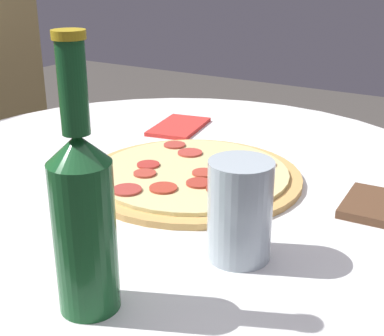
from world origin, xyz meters
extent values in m
cylinder|color=white|center=(0.00, 0.00, 0.77)|extent=(0.99, 0.99, 0.02)
cylinder|color=tan|center=(-0.03, -0.05, 0.78)|extent=(0.35, 0.35, 0.01)
cylinder|color=beige|center=(-0.03, -0.05, 0.79)|extent=(0.31, 0.31, 0.01)
cylinder|color=#B53E30|center=(-0.08, 0.00, 0.80)|extent=(0.04, 0.04, 0.00)
cylinder|color=#B03A30|center=(0.04, -0.11, 0.80)|extent=(0.04, 0.04, 0.00)
cylinder|color=#AF3A32|center=(-0.15, -0.02, 0.80)|extent=(0.04, 0.04, 0.00)
cylinder|color=#A03D26|center=(-0.07, -0.13, 0.80)|extent=(0.03, 0.03, 0.00)
cylinder|color=#B2302A|center=(-0.05, 0.02, 0.80)|extent=(0.04, 0.04, 0.00)
cylinder|color=#B23D32|center=(0.06, 0.04, 0.80)|extent=(0.04, 0.04, 0.00)
cylinder|color=#B53E2E|center=(-0.03, -0.08, 0.80)|extent=(0.04, 0.04, 0.00)
cylinder|color=#BA3F35|center=(0.04, -0.01, 0.80)|extent=(0.04, 0.04, 0.00)
cylinder|color=#AC3729|center=(-0.07, -0.09, 0.80)|extent=(0.04, 0.04, 0.00)
cylinder|color=#B63A29|center=(-0.11, -0.06, 0.80)|extent=(0.04, 0.04, 0.00)
cylinder|color=#B93433|center=(0.06, -0.14, 0.80)|extent=(0.04, 0.04, 0.00)
cylinder|color=#195628|center=(-0.37, -0.14, 0.86)|extent=(0.06, 0.06, 0.16)
cone|color=#195628|center=(-0.37, -0.14, 0.95)|extent=(0.06, 0.06, 0.03)
cylinder|color=#195628|center=(-0.37, -0.14, 1.01)|extent=(0.03, 0.03, 0.08)
cylinder|color=gold|center=(-0.37, -0.14, 1.05)|extent=(0.03, 0.03, 0.01)
cylinder|color=#ADBCC6|center=(-0.20, -0.23, 0.84)|extent=(0.08, 0.08, 0.12)
cube|color=red|center=(0.20, 0.12, 0.78)|extent=(0.16, 0.12, 0.01)
camera|label=1|loc=(-0.71, -0.47, 1.11)|focal=50.00mm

